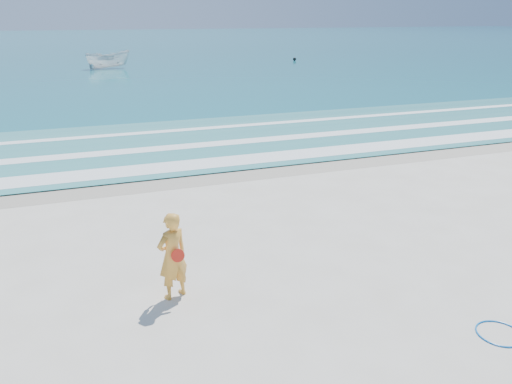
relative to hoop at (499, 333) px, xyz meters
name	(u,v)px	position (x,y,z in m)	size (l,w,h in m)	color
ground	(300,304)	(-3.00, 2.17, -0.01)	(400.00, 400.00, 0.00)	silver
wet_sand	(196,176)	(-3.00, 11.17, -0.01)	(400.00, 2.40, 0.00)	#B2A893
ocean	(88,43)	(-3.00, 107.17, 0.01)	(400.00, 190.00, 0.04)	#19727F
shallow	(170,143)	(-3.00, 16.17, 0.03)	(400.00, 10.00, 0.01)	#59B7AD
foam_near	(188,165)	(-3.00, 12.47, 0.04)	(400.00, 1.40, 0.01)	white
foam_mid	(174,147)	(-3.00, 15.37, 0.04)	(400.00, 0.90, 0.01)	white
foam_far	(161,132)	(-3.00, 18.67, 0.04)	(400.00, 0.60, 0.01)	white
hoop	(499,333)	(0.00, 0.00, 0.00)	(0.83, 0.83, 0.03)	blue
boat	(108,60)	(-2.97, 51.37, 0.95)	(1.80, 4.79, 1.85)	white
buoy	(295,59)	(19.70, 53.29, 0.23)	(0.41, 0.41, 0.41)	black
woman	(172,256)	(-5.33, 3.32, 0.91)	(0.80, 0.68, 1.86)	gold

